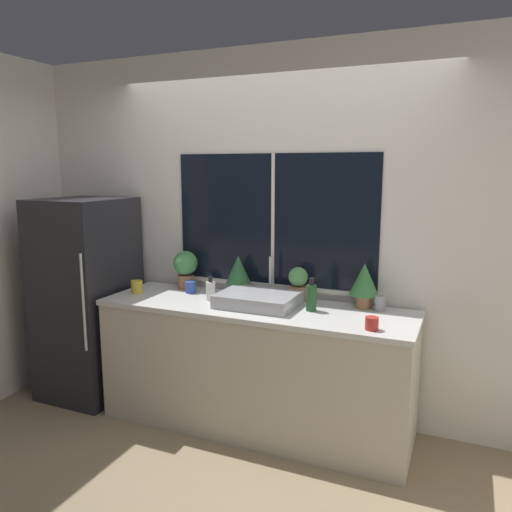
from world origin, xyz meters
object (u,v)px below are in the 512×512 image
at_px(potted_plant_center_left, 238,272).
at_px(mug_yellow, 137,287).
at_px(potted_plant_center_right, 298,283).
at_px(soap_bottle, 211,290).
at_px(sink, 258,299).
at_px(mug_grey, 380,303).
at_px(mug_red, 372,323).
at_px(potted_plant_far_right, 364,282).
at_px(refrigerator, 87,298).
at_px(mug_blue, 191,287).
at_px(potted_plant_far_left, 186,267).
at_px(bottle_tall, 311,297).

relative_size(potted_plant_center_left, mug_yellow, 3.07).
height_order(potted_plant_center_right, soap_bottle, potted_plant_center_right).
height_order(sink, mug_grey, sink).
xyz_separation_m(sink, mug_grey, (0.79, 0.21, 0.01)).
bearing_deg(mug_red, sink, 165.24).
distance_m(potted_plant_far_right, mug_grey, 0.18).
bearing_deg(potted_plant_far_right, mug_yellow, -170.48).
bearing_deg(mug_grey, potted_plant_center_left, 178.32).
xyz_separation_m(refrigerator, mug_blue, (0.88, 0.16, 0.14)).
distance_m(potted_plant_far_left, mug_yellow, 0.40).
xyz_separation_m(potted_plant_center_left, potted_plant_center_right, (0.47, 0.00, -0.04)).
bearing_deg(mug_grey, mug_red, -86.61).
xyz_separation_m(mug_grey, mug_blue, (-1.41, -0.08, -0.01)).
height_order(potted_plant_center_right, bottle_tall, potted_plant_center_right).
relative_size(sink, soap_bottle, 3.08).
height_order(refrigerator, potted_plant_far_right, refrigerator).
height_order(sink, potted_plant_far_right, potted_plant_far_right).
distance_m(potted_plant_center_right, mug_red, 0.76).
distance_m(bottle_tall, mug_grey, 0.46).
bearing_deg(bottle_tall, sink, -175.90).
bearing_deg(potted_plant_far_left, refrigerator, -160.88).
relative_size(potted_plant_center_left, mug_blue, 3.30).
distance_m(sink, mug_red, 0.85).
distance_m(soap_bottle, mug_red, 1.21).
height_order(potted_plant_far_left, mug_red, potted_plant_far_left).
distance_m(mug_red, mug_blue, 1.47).
xyz_separation_m(potted_plant_far_right, mug_blue, (-1.29, -0.11, -0.14)).
xyz_separation_m(refrigerator, potted_plant_center_left, (1.23, 0.27, 0.27)).
xyz_separation_m(mug_red, mug_blue, (-1.43, 0.34, 0.01)).
xyz_separation_m(refrigerator, potted_plant_center_right, (1.70, 0.27, 0.22)).
xyz_separation_m(sink, mug_red, (0.82, -0.22, -0.01)).
distance_m(sink, mug_grey, 0.82).
bearing_deg(mug_red, soap_bottle, 169.90).
relative_size(refrigerator, soap_bottle, 9.27).
height_order(refrigerator, mug_grey, refrigerator).
bearing_deg(refrigerator, mug_red, -4.61).
bearing_deg(mug_red, potted_plant_center_right, 143.41).
relative_size(sink, mug_blue, 5.96).
bearing_deg(mug_yellow, mug_red, -5.48).
bearing_deg(potted_plant_far_left, potted_plant_center_right, 0.00).
relative_size(sink, mug_red, 6.75).
xyz_separation_m(potted_plant_far_right, mug_yellow, (-1.67, -0.28, -0.13)).
bearing_deg(sink, mug_grey, 14.51).
bearing_deg(mug_yellow, soap_bottle, 3.61).
bearing_deg(soap_bottle, mug_blue, 151.59).
bearing_deg(mug_yellow, mug_grey, 7.94).
relative_size(bottle_tall, mug_blue, 2.50).
height_order(potted_plant_far_left, potted_plant_far_right, potted_plant_far_right).
height_order(potted_plant_center_right, mug_red, potted_plant_center_right).
relative_size(sink, mug_yellow, 5.54).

